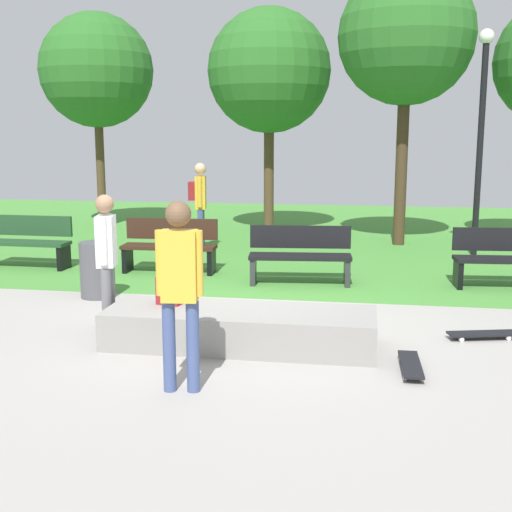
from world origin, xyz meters
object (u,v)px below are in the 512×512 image
Objects in this scene: skater_performing_trick at (180,281)px; tree_slender_maple at (406,37)px; concrete_ledge at (240,328)px; skateboard_by_ledge at (411,365)px; park_bench_far_left at (300,254)px; backpack_on_ledge at (170,290)px; park_bench_near_lamppost at (507,257)px; skateboard_spare at (482,334)px; park_bench_center_lawn at (170,244)px; pedestrian_with_backpack at (200,198)px; tree_broad_elm at (269,71)px; tree_tall_oak at (96,71)px; trash_bin at (97,270)px; skater_watching at (107,253)px; lamp_post at (482,121)px; park_bench_far_right at (26,241)px.

tree_slender_maple is at bearing 74.87° from skater_performing_trick.
concrete_ledge is 1.92m from skateboard_by_ledge.
backpack_on_ledge is at bearing -111.19° from park_bench_far_left.
tree_slender_maple is at bearing 110.77° from park_bench_near_lamppost.
skateboard_spare is at bearing 14.42° from concrete_ledge.
park_bench_center_lawn is at bearing -138.43° from tree_slender_maple.
backpack_on_ledge is at bearing -79.30° from pedestrian_with_backpack.
skateboard_by_ledge is 10.22m from tree_broad_elm.
tree_slender_maple is 3.20× the size of pedestrian_with_backpack.
tree_tall_oak is (-5.58, 5.63, 3.36)m from park_bench_far_left.
trash_bin is (-4.54, -5.43, -3.86)m from tree_slender_maple.
pedestrian_with_backpack is at bearing -67.61° from backpack_on_ledge.
park_bench_far_left is 1.01× the size of park_bench_center_lawn.
tree_slender_maple is at bearing 41.57° from park_bench_center_lawn.
concrete_ledge is at bearing -135.16° from park_bench_near_lamppost.
tree_tall_oak is (-4.93, 10.26, 2.79)m from skater_performing_trick.
skater_watching is 0.39× the size of lamp_post.
skater_performing_trick reaches higher than backpack_on_ledge.
concrete_ledge is at bearing -118.71° from lamp_post.
trash_bin is at bearing 142.37° from concrete_ledge.
backpack_on_ledge is at bearing -112.09° from tree_slender_maple.
tree_tall_oak is (-4.38, 8.72, 3.26)m from backpack_on_ledge.
skateboard_by_ledge is at bearing -52.99° from tree_tall_oak.
concrete_ledge reaches higher than skateboard_by_ledge.
skateboard_spare is 12.01m from tree_tall_oak.
backpack_on_ledge is 0.06× the size of tree_tall_oak.
park_bench_near_lamppost is at bearing 4.69° from park_bench_far_left.
skater_performing_trick is 7.43m from pedestrian_with_backpack.
park_bench_near_lamppost is (3.52, 3.50, 0.27)m from concrete_ledge.
backpack_on_ledge is at bearing -11.10° from skater_watching.
park_bench_near_lamppost is 1.01× the size of park_bench_far_right.
tree_broad_elm is (-0.08, 8.47, 3.17)m from backpack_on_ledge.
park_bench_center_lawn is at bearing 117.07° from concrete_ledge.
skater_performing_trick is at bearing -157.40° from skateboard_by_ledge.
backpack_on_ledge is at bearing -171.21° from skateboard_spare.
tree_tall_oak is 6.45× the size of trash_bin.
skater_performing_trick reaches higher than park_bench_center_lawn.
skater_performing_trick reaches higher than skateboard_spare.
concrete_ledge is 0.53× the size of tree_slender_maple.
tree_slender_maple is at bearing 95.72° from skateboard_spare.
skateboard_spare is 0.51× the size of park_bench_near_lamppost.
concrete_ledge is 4.25m from park_bench_center_lawn.
park_bench_far_left reaches higher than backpack_on_ledge.
park_bench_far_left is 0.29× the size of tree_slender_maple.
park_bench_far_left reaches higher than skateboard_by_ledge.
backpack_on_ledge is at bearing -44.24° from park_bench_far_right.
skater_watching is 3.59m from park_bench_far_left.
pedestrian_with_backpack reaches higher than concrete_ledge.
tree_slender_maple is at bearing -100.40° from backpack_on_ledge.
tree_tall_oak is (-7.07, 9.37, 3.77)m from skateboard_by_ledge.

